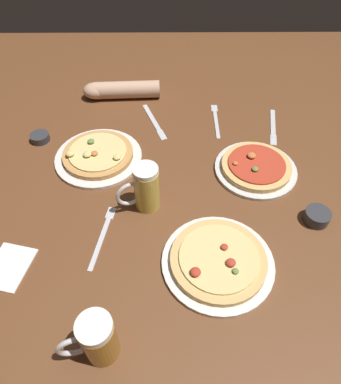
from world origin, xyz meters
The scene contains 14 objects.
ground_plane centered at (0.00, 0.00, -0.01)m, with size 2.40×2.40×0.03m, color brown.
pizza_plate_near centered at (0.13, -0.25, 0.02)m, with size 0.31×0.31×0.05m.
pizza_plate_far centered at (-0.26, 0.18, 0.02)m, with size 0.31×0.31×0.05m.
pizza_plate_side centered at (0.29, 0.12, 0.02)m, with size 0.28×0.28×0.05m.
beer_mug_dark centered at (-0.08, -0.04, 0.08)m, with size 0.13×0.08×0.16m.
beer_mug_amber centered at (-0.16, -0.48, 0.07)m, with size 0.13×0.08×0.15m.
ramekin_sauce centered at (0.44, -0.10, 0.02)m, with size 0.08×0.08×0.04m, color #333338.
ramekin_butter centered at (-0.49, 0.28, 0.01)m, with size 0.07×0.07×0.03m, color #333338.
napkin_folded centered at (-0.45, -0.26, 0.00)m, with size 0.11×0.14×0.01m, color white.
fork_left centered at (0.19, 0.40, 0.00)m, with size 0.03×0.22×0.01m.
knife_right centered at (0.41, 0.36, 0.00)m, with size 0.06×0.22×0.01m.
fork_spare centered at (-0.20, -0.15, 0.00)m, with size 0.06×0.23×0.01m.
knife_spare centered at (-0.06, 0.39, 0.00)m, with size 0.10×0.23×0.01m.
diner_arm centered at (-0.22, 0.57, 0.04)m, with size 0.33×0.09×0.07m.
Camera 1 is at (-0.01, -0.75, 0.86)m, focal length 32.86 mm.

